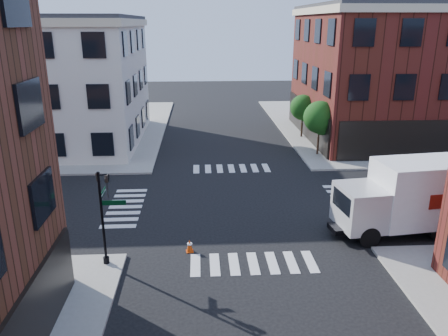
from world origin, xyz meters
name	(u,v)px	position (x,y,z in m)	size (l,w,h in m)	color
ground	(240,204)	(0.00, 0.00, 0.00)	(120.00, 120.00, 0.00)	black
sidewalk_ne	(412,124)	(21.00, 21.00, 0.07)	(30.00, 30.00, 0.15)	gray
sidewalk_nw	(22,129)	(-21.00, 21.00, 0.07)	(30.00, 30.00, 0.15)	gray
building_ne	(440,75)	(20.50, 16.00, 6.00)	(25.00, 16.00, 12.00)	#481B12
building_nw	(15,83)	(-19.00, 16.00, 5.50)	(22.00, 16.00, 11.00)	silver
tree_near	(320,119)	(7.56, 9.98, 3.16)	(2.69, 2.69, 4.49)	black
tree_far	(304,109)	(7.56, 15.98, 2.87)	(2.43, 2.43, 4.07)	black
signal_pole	(104,208)	(-6.72, -6.68, 2.86)	(1.29, 1.24, 4.60)	black
box_truck	(420,196)	(9.15, -4.15, 2.05)	(8.92, 3.64, 3.94)	white
traffic_cone	(190,246)	(-2.98, -5.70, 0.31)	(0.40, 0.40, 0.65)	#CA3E09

